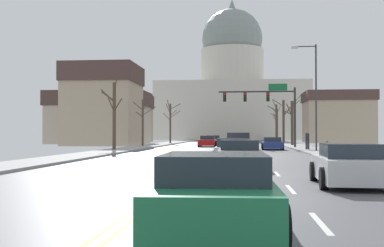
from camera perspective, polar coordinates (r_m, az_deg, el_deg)
ground at (r=38.29m, az=2.58°, el=-3.45°), size 20.00×180.00×0.20m
signal_gantry at (r=50.89m, az=8.69°, el=2.56°), size 7.91×0.41×6.51m
street_lamp_right at (r=41.12m, az=13.94°, el=3.95°), size 2.05×0.24×8.67m
capitol_building at (r=118.41m, az=4.70°, el=4.06°), size 35.56×18.01×33.91m
sedan_near_00 at (r=47.13m, az=9.33°, el=-2.35°), size 2.09×4.70×1.18m
pickup_truck_near_01 at (r=40.38m, az=5.42°, el=-2.34°), size 2.37×5.58×1.61m
sedan_near_02 at (r=33.42m, az=5.61°, el=-2.87°), size 2.03×4.32×1.18m
sedan_near_03 at (r=27.86m, az=4.69°, el=-3.15°), size 2.14×4.33×1.29m
sedan_near_04 at (r=22.26m, az=5.51°, el=-3.64°), size 2.17×4.52×1.28m
sedan_near_05 at (r=15.62m, az=17.90°, el=-4.69°), size 2.18×4.33×1.28m
sedan_near_06 at (r=8.13m, az=2.76°, el=-8.18°), size 2.15×4.64×1.27m
sedan_oncoming_00 at (r=56.45m, az=1.83°, el=-2.12°), size 2.05×4.61×1.27m
sedan_oncoming_01 at (r=65.30m, az=2.51°, el=-1.98°), size 2.04×4.43×1.25m
sedan_oncoming_02 at (r=74.46m, az=2.58°, el=-1.89°), size 2.09×4.52×1.17m
flank_building_00 at (r=86.64m, az=-8.07°, el=0.64°), size 9.72×8.41×8.27m
flank_building_01 at (r=62.88m, az=-10.31°, el=2.17°), size 8.87×8.93×10.17m
flank_building_02 at (r=72.29m, az=-10.78°, el=0.69°), size 14.25×8.34×7.53m
flank_building_03 at (r=82.43m, az=16.63°, el=0.75°), size 10.75×8.84×8.24m
bare_tree_00 at (r=89.17m, az=9.88°, el=-0.06°), size 2.03×2.45×6.34m
bare_tree_01 at (r=69.01m, az=-2.53°, el=0.32°), size 2.52×2.23×6.04m
bare_tree_02 at (r=60.08m, az=11.59°, el=0.23°), size 2.23×1.99×6.26m
bare_tree_03 at (r=55.71m, az=-5.77°, el=0.27°), size 2.40×1.79×5.24m
bare_tree_04 at (r=81.80m, az=9.78°, el=0.21°), size 1.75×1.64×6.90m
bare_tree_05 at (r=42.99m, az=-9.09°, el=1.15°), size 2.13×1.58×6.10m
bare_tree_06 at (r=72.71m, az=10.62°, el=0.37°), size 2.75×2.03×6.40m
pedestrian_00 at (r=48.04m, az=13.28°, el=-1.73°), size 0.35×0.34×1.62m
pedestrian_01 at (r=44.22m, az=13.30°, el=-1.78°), size 0.35×0.34×1.62m
bicycle_parked at (r=37.88m, az=15.40°, el=-2.74°), size 0.12×1.77×0.85m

